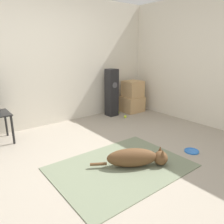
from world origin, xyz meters
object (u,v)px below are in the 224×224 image
frisbee (192,151)px  tennis_ball_near_speaker (125,117)px  dog (137,158)px  cardboard_box_upper (133,89)px  tennis_ball_by_boxes (118,112)px  floor_speaker (112,93)px  cardboard_box_lower (132,104)px

frisbee → tennis_ball_near_speaker: bearing=80.2°
dog → tennis_ball_near_speaker: dog is taller
tennis_ball_near_speaker → frisbee: bearing=-99.8°
cardboard_box_upper → tennis_ball_by_boxes: size_ratio=6.64×
cardboard_box_upper → floor_speaker: 0.63m
cardboard_box_lower → cardboard_box_upper: 0.38m
dog → tennis_ball_near_speaker: (1.30, 1.71, -0.10)m
floor_speaker → cardboard_box_upper: bearing=-3.8°
floor_speaker → tennis_ball_near_speaker: 0.64m
tennis_ball_by_boxes → tennis_ball_near_speaker: bearing=-103.6°
cardboard_box_lower → tennis_ball_by_boxes: cardboard_box_lower is taller
tennis_ball_by_boxes → tennis_ball_near_speaker: size_ratio=1.00×
frisbee → cardboard_box_lower: (0.83, 2.24, 0.17)m
frisbee → tennis_ball_by_boxes: size_ratio=3.31×
dog → tennis_ball_by_boxes: size_ratio=13.74×
dog → cardboard_box_upper: bearing=48.1°
frisbee → cardboard_box_upper: cardboard_box_upper is taller
tennis_ball_by_boxes → tennis_ball_near_speaker: same height
tennis_ball_near_speaker → cardboard_box_lower: bearing=33.0°
frisbee → tennis_ball_near_speaker: (0.33, 1.91, 0.02)m
frisbee → tennis_ball_by_boxes: tennis_ball_by_boxes is taller
cardboard_box_upper → tennis_ball_near_speaker: size_ratio=6.64×
dog → tennis_ball_near_speaker: 2.15m
floor_speaker → tennis_ball_by_boxes: 0.55m
cardboard_box_lower → frisbee: bearing=-110.4°
tennis_ball_near_speaker → dog: bearing=-127.4°
cardboard_box_upper → tennis_ball_by_boxes: bearing=173.5°
dog → frisbee: dog is taller
cardboard_box_lower → cardboard_box_upper: size_ratio=1.15×
frisbee → tennis_ball_near_speaker: 1.94m
dog → floor_speaker: (1.19, 2.08, 0.41)m
dog → frisbee: 1.00m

